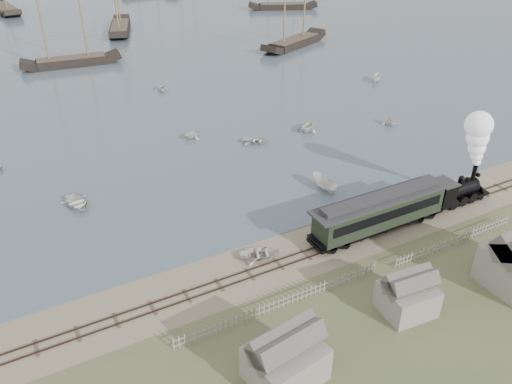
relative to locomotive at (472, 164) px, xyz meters
name	(u,v)px	position (x,y,z in m)	size (l,w,h in m)	color
ground	(304,241)	(-19.71, 2.00, -4.58)	(600.00, 600.00, 0.00)	gray
rail_track	(315,251)	(-19.71, 0.00, -4.54)	(120.00, 1.80, 0.16)	#37271E
picket_fence_west	(284,307)	(-26.21, -5.00, -4.58)	(19.00, 0.10, 1.20)	slate
picket_fence_east	(454,245)	(-7.21, -5.50, -4.58)	(15.00, 0.10, 1.20)	slate
shed_left	(285,377)	(-29.71, -11.00, -4.58)	(5.00, 4.00, 4.10)	slate
shed_mid	(405,311)	(-17.71, -10.00, -4.58)	(4.00, 3.50, 3.60)	slate
locomotive	(472,164)	(0.00, 0.00, 0.00)	(7.98, 2.98, 9.95)	black
passenger_coach	(380,211)	(-12.21, 0.00, -2.23)	(15.43, 2.98, 3.75)	black
beached_dinghy	(260,253)	(-24.69, 1.81, -4.18)	(3.85, 2.75, 0.80)	silver
rowboat_0	(77,203)	(-37.98, 19.04, -4.08)	(4.26, 3.04, 0.88)	silver
rowboat_1	(192,133)	(-20.21, 29.89, -3.79)	(2.78, 2.40, 1.47)	silver
rowboat_2	(324,184)	(-12.22, 9.31, -3.75)	(3.99, 1.50, 1.54)	silver
rowboat_3	(256,140)	(-13.15, 24.22, -4.13)	(3.75, 2.68, 0.78)	silver
rowboat_4	(308,125)	(-4.67, 24.27, -3.61)	(3.47, 2.99, 1.83)	silver
rowboat_5	(377,78)	(19.00, 37.32, -3.86)	(3.44, 1.29, 1.33)	silver
rowboat_7	(161,87)	(-17.48, 50.74, -3.75)	(2.92, 2.52, 1.54)	silver
rowboat_8	(390,120)	(7.30, 20.46, -3.81)	(2.71, 2.34, 1.43)	silver
schooner_2	(63,14)	(-28.18, 74.21, 5.48)	(19.23, 4.44, 20.00)	black
schooner_4	(296,0)	(19.40, 66.16, 5.48)	(20.98, 4.84, 20.00)	black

